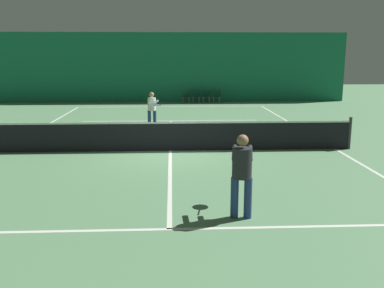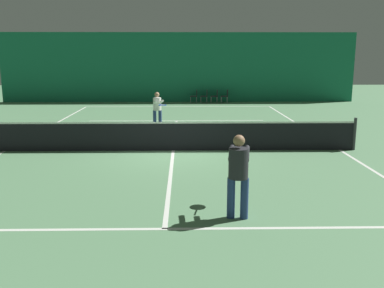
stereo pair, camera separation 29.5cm
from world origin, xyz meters
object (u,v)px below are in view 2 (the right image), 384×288
object	(u,v)px
player_near	(238,170)
courtside_chair_3	(225,95)
tennis_net	(173,135)
player_far	(157,107)
courtside_chair_2	(215,95)
courtside_chair_1	(205,95)
courtside_chair_0	(195,95)

from	to	relation	value
player_near	courtside_chair_3	distance (m)	19.92
tennis_net	courtside_chair_3	bearing A→B (deg)	77.72
courtside_chair_3	player_far	bearing A→B (deg)	-21.92
player_near	courtside_chair_3	size ratio (longest dim) A/B	1.95
player_far	courtside_chair_2	world-z (taller)	player_far
tennis_net	courtside_chair_2	distance (m)	14.20
courtside_chair_1	courtside_chair_0	bearing A→B (deg)	-90.00
courtside_chair_2	courtside_chair_0	bearing A→B (deg)	-90.00
player_far	courtside_chair_0	distance (m)	9.68
courtside_chair_2	player_near	bearing A→B (deg)	-2.87
tennis_net	courtside_chair_0	xyz separation A→B (m)	(1.06, 14.00, -0.03)
player_far	tennis_net	bearing A→B (deg)	-6.83
courtside_chair_1	courtside_chair_3	bearing A→B (deg)	90.00
tennis_net	player_near	size ratio (longest dim) A/B	7.33
player_far	courtside_chair_0	world-z (taller)	player_far
player_far	courtside_chair_0	bearing A→B (deg)	152.52
tennis_net	player_near	distance (m)	6.03
player_far	courtside_chair_2	distance (m)	10.01
courtside_chair_3	courtside_chair_1	bearing A→B (deg)	-90.00
courtside_chair_3	courtside_chair_0	bearing A→B (deg)	-90.00
player_far	courtside_chair_3	bearing A→B (deg)	141.50
player_near	courtside_chair_1	bearing A→B (deg)	8.31
courtside_chair_0	courtside_chair_2	bearing A→B (deg)	90.00
courtside_chair_1	courtside_chair_3	distance (m)	1.33
tennis_net	courtside_chair_1	xyz separation A→B (m)	(1.72, 14.00, -0.03)
courtside_chair_0	courtside_chair_3	xyz separation A→B (m)	(1.99, 0.00, 0.00)
player_far	courtside_chair_1	xyz separation A→B (m)	(2.49, 9.50, -0.40)
player_far	courtside_chair_0	xyz separation A→B (m)	(1.83, 9.50, -0.40)
player_near	courtside_chair_2	world-z (taller)	player_near
player_near	player_far	bearing A→B (deg)	21.06
tennis_net	courtside_chair_0	world-z (taller)	tennis_net
player_far	courtside_chair_0	size ratio (longest dim) A/B	1.81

